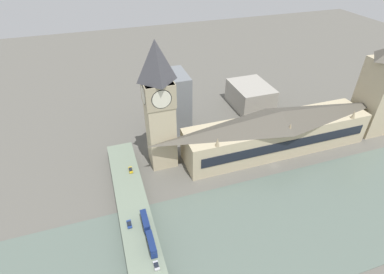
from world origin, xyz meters
TOP-DOWN VIEW (x-y plane):
  - ground_plane at (0.00, 0.00)m, footprint 600.00×600.00m
  - river_water at (-35.80, 0.00)m, footprint 59.61×360.00m
  - parliament_hall at (14.00, -8.00)m, footprint 22.46×109.99m
  - clock_tower at (23.74, 57.87)m, footprint 15.01×15.01m
  - victoria_tower at (14.06, -76.80)m, footprint 19.61×19.61m
  - road_bridge at (-35.80, 79.74)m, footprint 151.22×13.99m
  - double_decker_bus_lead at (-21.61, 76.33)m, footprint 10.01×2.65m
  - double_decker_bus_mid at (-33.13, 76.17)m, footprint 10.29×2.57m
  - car_northbound_mid at (-41.40, 76.27)m, footprint 3.80×1.93m
  - car_southbound_lead at (-19.29, 82.91)m, footprint 4.24×1.93m
  - car_southbound_mid at (14.75, 76.97)m, footprint 4.74×1.81m
  - city_block_west at (66.02, -18.25)m, footprint 32.29×25.54m
  - city_block_center at (55.13, 43.34)m, footprint 23.47×19.27m

SIDE VIEW (x-z plane):
  - ground_plane at x=0.00m, z-range 0.00..0.00m
  - river_water at x=-35.80m, z-range 0.00..0.30m
  - road_bridge at x=-35.80m, z-range 1.82..7.58m
  - car_southbound_lead at x=-19.29m, z-range 5.77..6.98m
  - car_northbound_mid at x=-41.40m, z-range 5.76..7.09m
  - car_southbound_mid at x=14.75m, z-range 5.75..7.20m
  - city_block_west at x=66.02m, z-range 0.00..16.44m
  - double_decker_bus_lead at x=-21.61m, z-range 6.01..10.76m
  - double_decker_bus_mid at x=-33.13m, z-range 6.00..10.93m
  - parliament_hall at x=14.00m, z-range -0.10..25.77m
  - city_block_center at x=55.13m, z-range 0.00..37.85m
  - victoria_tower at x=14.06m, z-range -2.00..58.11m
  - clock_tower at x=23.74m, z-range 1.86..71.18m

